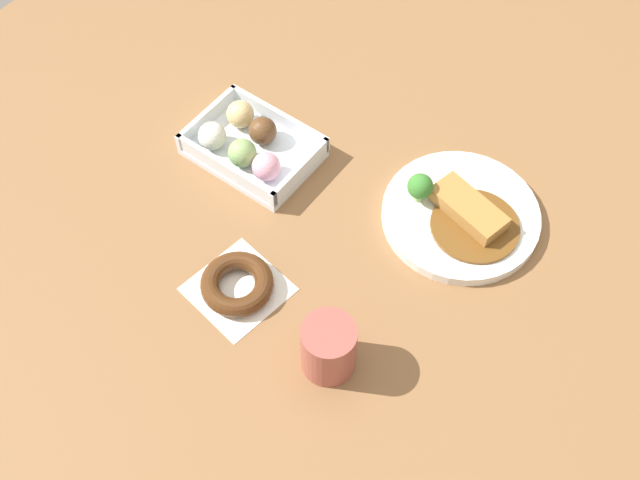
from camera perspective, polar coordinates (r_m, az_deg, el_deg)
ground_plane at (r=1.21m, az=1.71°, el=2.41°), size 1.60×1.60×0.00m
curry_plate at (r=1.21m, az=10.36°, el=1.94°), size 0.25×0.25×0.07m
donut_box at (r=1.27m, az=-5.26°, el=7.07°), size 0.20×0.15×0.06m
chocolate_ring_donut at (r=1.13m, az=-6.16°, el=-3.28°), size 0.15×0.15×0.03m
coffee_mug at (r=1.04m, az=0.64°, el=-8.00°), size 0.08×0.08×0.09m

